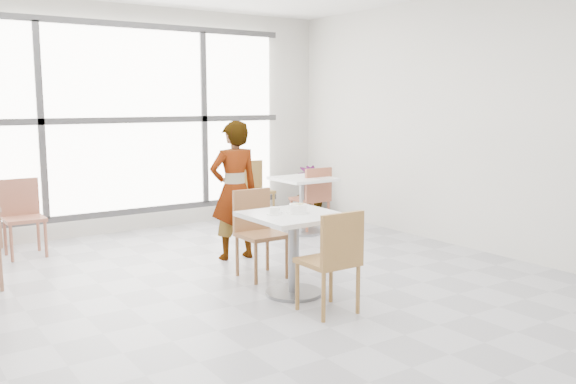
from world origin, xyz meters
TOP-DOWN VIEW (x-y plane):
  - floor at (0.00, 0.00)m, footprint 7.00×7.00m
  - wall_back at (0.00, 3.50)m, footprint 6.00×0.00m
  - wall_right at (3.00, 0.00)m, footprint 0.00×7.00m
  - window at (0.00, 3.44)m, footprint 4.60×0.07m
  - main_table at (0.25, -0.03)m, footprint 0.80×0.80m
  - chair_near at (0.22, -0.65)m, footprint 0.42×0.42m
  - chair_far at (0.30, 0.68)m, footprint 0.42×0.42m
  - oatmeal_bowl at (0.29, -0.03)m, footprint 0.21×0.21m
  - coffee_cup at (0.08, 0.03)m, footprint 0.16×0.13m
  - person at (0.45, 1.41)m, footprint 0.60×0.42m
  - bg_table_right at (1.86, 2.06)m, footprint 0.70×0.70m
  - bg_chair_left_far at (-1.47, 2.91)m, footprint 0.42×0.42m
  - bg_chair_right_near at (2.04, 2.07)m, footprint 0.42×0.42m
  - bg_chair_right_far at (1.80, 3.23)m, footprint 0.42×0.42m
  - plant_right at (2.70, 3.04)m, footprint 0.54×0.54m

SIDE VIEW (x-z plane):
  - floor at x=0.00m, z-range 0.00..0.00m
  - plant_right at x=2.70m, z-range 0.00..0.76m
  - bg_table_right at x=1.86m, z-range 0.11..0.86m
  - chair_near at x=0.22m, z-range 0.07..0.94m
  - chair_far at x=0.30m, z-range 0.07..0.94m
  - bg_chair_left_far at x=-1.47m, z-range 0.07..0.94m
  - bg_chair_right_near at x=2.04m, z-range 0.07..0.94m
  - bg_chair_right_far at x=1.80m, z-range 0.07..0.94m
  - main_table at x=0.25m, z-range 0.15..0.90m
  - person at x=0.45m, z-range 0.00..1.54m
  - coffee_cup at x=0.08m, z-range 0.75..0.81m
  - oatmeal_bowl at x=0.29m, z-range 0.75..0.84m
  - window at x=0.00m, z-range 0.24..2.76m
  - wall_back at x=0.00m, z-range -1.50..4.50m
  - wall_right at x=3.00m, z-range -2.00..5.00m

